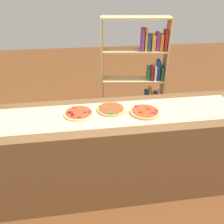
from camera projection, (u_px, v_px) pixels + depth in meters
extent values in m
plane|color=brown|center=(112.00, 182.00, 2.52)|extent=(12.00, 12.00, 0.00)
cube|color=brown|center=(112.00, 151.00, 2.29)|extent=(2.62, 0.68, 0.89)
cube|color=tan|center=(112.00, 114.00, 2.07)|extent=(2.42, 0.46, 0.00)
cylinder|color=#E5C17F|center=(79.00, 113.00, 2.06)|extent=(0.28, 0.28, 0.02)
cylinder|color=red|center=(79.00, 112.00, 2.06)|extent=(0.24, 0.24, 0.00)
cylinder|color=maroon|center=(73.00, 114.00, 2.02)|extent=(0.03, 0.03, 0.00)
cylinder|color=maroon|center=(72.00, 115.00, 2.01)|extent=(0.03, 0.03, 0.00)
cylinder|color=maroon|center=(79.00, 117.00, 1.98)|extent=(0.04, 0.04, 0.00)
cylinder|color=maroon|center=(72.00, 112.00, 2.05)|extent=(0.03, 0.03, 0.00)
cylinder|color=maroon|center=(74.00, 108.00, 2.13)|extent=(0.03, 0.03, 0.00)
cylinder|color=maroon|center=(73.00, 116.00, 1.99)|extent=(0.04, 0.04, 0.00)
cylinder|color=maroon|center=(85.00, 112.00, 2.05)|extent=(0.03, 0.03, 0.00)
cylinder|color=maroon|center=(69.00, 112.00, 2.05)|extent=(0.03, 0.03, 0.00)
cylinder|color=maroon|center=(69.00, 113.00, 2.04)|extent=(0.03, 0.03, 0.00)
cylinder|color=maroon|center=(89.00, 112.00, 2.06)|extent=(0.03, 0.03, 0.00)
cylinder|color=tan|center=(111.00, 109.00, 2.12)|extent=(0.27, 0.27, 0.02)
cylinder|color=red|center=(111.00, 108.00, 2.11)|extent=(0.24, 0.24, 0.00)
ellipsoid|color=#286B23|center=(117.00, 113.00, 2.03)|extent=(0.04, 0.04, 0.00)
ellipsoid|color=#286B23|center=(112.00, 113.00, 2.02)|extent=(0.06, 0.06, 0.00)
ellipsoid|color=#286B23|center=(100.00, 106.00, 2.15)|extent=(0.04, 0.03, 0.00)
ellipsoid|color=#286B23|center=(112.00, 112.00, 2.05)|extent=(0.05, 0.03, 0.00)
ellipsoid|color=#286B23|center=(107.00, 108.00, 2.11)|extent=(0.03, 0.03, 0.00)
ellipsoid|color=#286B23|center=(112.00, 104.00, 2.17)|extent=(0.05, 0.03, 0.00)
ellipsoid|color=#286B23|center=(109.00, 112.00, 2.04)|extent=(0.05, 0.06, 0.00)
ellipsoid|color=#286B23|center=(103.00, 107.00, 2.12)|extent=(0.05, 0.05, 0.00)
cylinder|color=tan|center=(145.00, 112.00, 2.08)|extent=(0.28, 0.28, 0.02)
cylinder|color=red|center=(145.00, 111.00, 2.07)|extent=(0.24, 0.24, 0.00)
cylinder|color=maroon|center=(153.00, 113.00, 2.04)|extent=(0.03, 0.03, 0.00)
cylinder|color=maroon|center=(156.00, 110.00, 2.07)|extent=(0.03, 0.03, 0.00)
cylinder|color=maroon|center=(156.00, 113.00, 2.03)|extent=(0.03, 0.03, 0.00)
cylinder|color=maroon|center=(148.00, 109.00, 2.10)|extent=(0.04, 0.04, 0.00)
cylinder|color=maroon|center=(136.00, 106.00, 2.14)|extent=(0.04, 0.04, 0.00)
cylinder|color=maroon|center=(141.00, 112.00, 2.04)|extent=(0.03, 0.03, 0.00)
cube|color=tan|center=(163.00, 79.00, 3.05)|extent=(0.05, 0.24, 1.59)
cube|color=tan|center=(103.00, 79.00, 3.06)|extent=(0.05, 0.24, 1.59)
cube|color=tan|center=(131.00, 127.00, 3.45)|extent=(0.83, 0.35, 0.02)
cube|color=#753384|center=(156.00, 120.00, 3.38)|extent=(0.05, 0.18, 0.24)
cube|color=gold|center=(153.00, 120.00, 3.38)|extent=(0.06, 0.15, 0.25)
cube|color=#47423D|center=(150.00, 121.00, 3.39)|extent=(0.05, 0.15, 0.20)
cube|color=tan|center=(132.00, 105.00, 3.25)|extent=(0.83, 0.35, 0.02)
cube|color=silver|center=(158.00, 98.00, 3.20)|extent=(0.06, 0.16, 0.20)
cube|color=#753384|center=(155.00, 99.00, 3.20)|extent=(0.06, 0.19, 0.18)
cube|color=gold|center=(152.00, 99.00, 3.20)|extent=(0.05, 0.15, 0.18)
cube|color=gold|center=(149.00, 96.00, 3.18)|extent=(0.05, 0.14, 0.26)
cube|color=#234799|center=(146.00, 98.00, 3.19)|extent=(0.06, 0.15, 0.21)
cube|color=tan|center=(133.00, 79.00, 3.05)|extent=(0.83, 0.35, 0.02)
cube|color=#2D753D|center=(161.00, 73.00, 3.01)|extent=(0.06, 0.18, 0.18)
cube|color=#234799|center=(158.00, 70.00, 2.99)|extent=(0.06, 0.14, 0.26)
cube|color=silver|center=(155.00, 72.00, 3.00)|extent=(0.05, 0.20, 0.20)
cube|color=#B22823|center=(152.00, 73.00, 3.01)|extent=(0.06, 0.17, 0.17)
cube|color=#2D753D|center=(148.00, 73.00, 3.01)|extent=(0.05, 0.16, 0.17)
cube|color=tan|center=(134.00, 51.00, 2.86)|extent=(0.83, 0.35, 0.02)
cube|color=#B22823|center=(165.00, 40.00, 2.79)|extent=(0.05, 0.17, 0.24)
cube|color=orange|center=(161.00, 42.00, 2.80)|extent=(0.06, 0.14, 0.19)
cube|color=#753384|center=(157.00, 41.00, 2.80)|extent=(0.06, 0.15, 0.22)
cube|color=orange|center=(153.00, 42.00, 2.81)|extent=(0.07, 0.21, 0.19)
cube|color=#234799|center=(149.00, 42.00, 2.80)|extent=(0.06, 0.17, 0.19)
cube|color=orange|center=(146.00, 39.00, 2.79)|extent=(0.05, 0.18, 0.26)
cube|color=#753384|center=(142.00, 39.00, 2.79)|extent=(0.05, 0.20, 0.26)
cube|color=tan|center=(136.00, 17.00, 2.66)|extent=(0.83, 0.35, 0.02)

